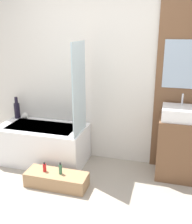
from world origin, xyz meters
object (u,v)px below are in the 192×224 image
(vase_tall_dark, at_px, (17,109))
(vase_round_light, at_px, (25,116))
(bottle_soap_primary, at_px, (45,167))
(sink, at_px, (181,113))
(bottle_soap_secondary, at_px, (60,169))
(wooden_step_bench, at_px, (57,179))
(bathtub, at_px, (43,144))

(vase_tall_dark, xyz_separation_m, vase_round_light, (0.13, -0.00, -0.09))
(vase_tall_dark, height_order, vase_round_light, vase_tall_dark)
(vase_round_light, height_order, bottle_soap_primary, vase_round_light)
(sink, bearing_deg, bottle_soap_secondary, -154.78)
(vase_round_light, xyz_separation_m, bottle_soap_secondary, (0.92, -0.79, -0.35))
(bottle_soap_primary, bearing_deg, vase_tall_dark, 136.47)
(vase_round_light, bearing_deg, vase_tall_dark, 178.08)
(vase_round_light, distance_m, bottle_soap_primary, 1.12)
(sink, xyz_separation_m, vase_tall_dark, (-2.43, 0.14, -0.20))
(bottle_soap_primary, relative_size, bottle_soap_secondary, 0.83)
(vase_round_light, relative_size, bottle_soap_secondary, 0.63)
(wooden_step_bench, relative_size, sink, 1.67)
(sink, height_order, vase_round_light, sink)
(bathtub, height_order, vase_round_light, vase_round_light)
(wooden_step_bench, xyz_separation_m, vase_round_light, (-0.86, 0.79, 0.51))
(vase_round_light, bearing_deg, bathtub, -29.85)
(vase_round_light, bearing_deg, bottle_soap_secondary, -40.69)
(wooden_step_bench, xyz_separation_m, bottle_soap_secondary, (0.06, 0.00, 0.16))
(wooden_step_bench, bearing_deg, vase_round_light, 137.43)
(sink, distance_m, vase_round_light, 2.32)
(wooden_step_bench, bearing_deg, vase_tall_dark, 141.34)
(vase_tall_dark, height_order, bottle_soap_primary, vase_tall_dark)
(bathtub, height_order, bottle_soap_primary, bathtub)
(bathtub, distance_m, vase_tall_dark, 0.72)
(bathtub, relative_size, vase_tall_dark, 3.76)
(bathtub, height_order, vase_tall_dark, vase_tall_dark)
(bottle_soap_primary, xyz_separation_m, bottle_soap_secondary, (0.22, 0.00, 0.01))
(bottle_soap_primary, bearing_deg, bathtub, 118.05)
(bathtub, height_order, sink, sink)
(vase_tall_dark, bearing_deg, bottle_soap_secondary, -37.06)
(bathtub, height_order, wooden_step_bench, bathtub)
(bathtub, xyz_separation_m, wooden_step_bench, (0.45, -0.56, -0.19))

